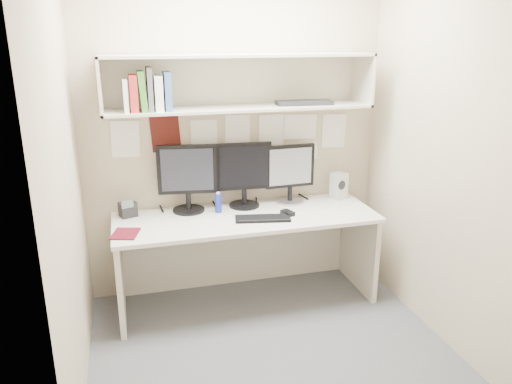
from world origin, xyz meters
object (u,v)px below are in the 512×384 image
object	(u,v)px
monitor_right	(290,171)
desk_phone	(128,209)
keyboard	(263,218)
maroon_notebook	(125,234)
desk	(246,258)
speaker	(339,186)
monitor_center	(244,173)
monitor_left	(187,176)

from	to	relation	value
monitor_right	desk_phone	xyz separation A→B (m)	(-1.30, -0.01, -0.20)
monitor_right	keyboard	size ratio (longest dim) A/B	1.17
maroon_notebook	desk	bearing A→B (deg)	25.58
speaker	desk_phone	world-z (taller)	speaker
desk	speaker	xyz separation A→B (m)	(0.85, 0.20, 0.48)
desk_phone	maroon_notebook	bearing A→B (deg)	-114.42
speaker	desk_phone	size ratio (longest dim) A/B	1.51
desk	monitor_right	xyz separation A→B (m)	(0.42, 0.22, 0.62)
desk	monitor_center	world-z (taller)	monitor_center
keyboard	monitor_right	bearing A→B (deg)	57.17
monitor_left	monitor_right	distance (m)	0.84
desk	desk_phone	distance (m)	0.99
keyboard	speaker	bearing A→B (deg)	33.77
monitor_left	speaker	world-z (taller)	monitor_left
monitor_center	speaker	xyz separation A→B (m)	(0.82, -0.02, -0.17)
monitor_center	desk_phone	bearing A→B (deg)	-176.64
desk	speaker	world-z (taller)	speaker
monitor_right	maroon_notebook	distance (m)	1.40
desk	keyboard	xyz separation A→B (m)	(0.10, -0.13, 0.37)
monitor_left	keyboard	xyz separation A→B (m)	(0.51, -0.35, -0.27)
monitor_left	keyboard	size ratio (longest dim) A/B	1.29
desk_phone	desk	bearing A→B (deg)	-33.26
monitor_right	speaker	xyz separation A→B (m)	(0.43, -0.02, -0.15)
keyboard	desk_phone	size ratio (longest dim) A/B	2.77
desk	monitor_center	distance (m)	0.68
monitor_center	monitor_left	bearing A→B (deg)	-177.24
monitor_left	speaker	xyz separation A→B (m)	(1.26, -0.02, -0.17)
monitor_right	keyboard	xyz separation A→B (m)	(-0.33, -0.35, -0.25)
maroon_notebook	monitor_center	bearing A→B (deg)	37.52
monitor_right	maroon_notebook	size ratio (longest dim) A/B	2.29
desk	desk_phone	xyz separation A→B (m)	(-0.87, 0.21, 0.42)
monitor_right	monitor_center	bearing A→B (deg)	177.02
monitor_center	maroon_notebook	size ratio (longest dim) A/B	2.47
desk	keyboard	world-z (taller)	keyboard
monitor_left	monitor_center	size ratio (longest dim) A/B	1.02
monitor_left	monitor_right	size ratio (longest dim) A/B	1.10
speaker	maroon_notebook	distance (m)	1.79
desk	monitor_right	distance (m)	0.79
desk	maroon_notebook	bearing A→B (deg)	-170.14
monitor_left	monitor_center	world-z (taller)	monitor_left
speaker	monitor_center	bearing A→B (deg)	158.16
desk	monitor_left	xyz separation A→B (m)	(-0.41, 0.22, 0.65)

